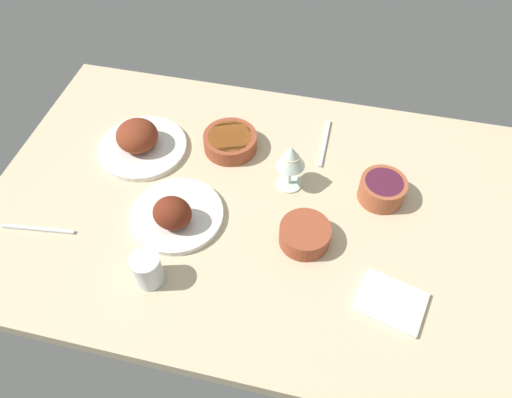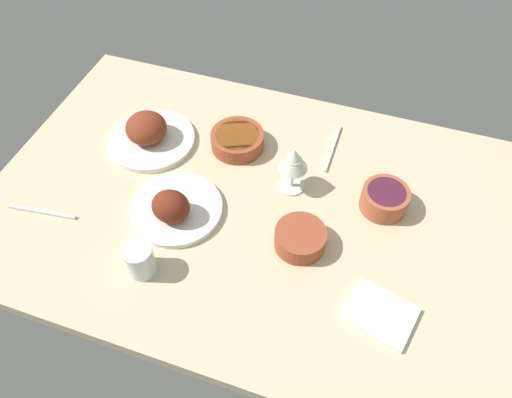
{
  "view_description": "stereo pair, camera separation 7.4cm",
  "coord_description": "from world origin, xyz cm",
  "px_view_note": "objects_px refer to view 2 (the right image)",
  "views": [
    {
      "loc": [
        16.91,
        -73.29,
        101.87
      ],
      "look_at": [
        0.0,
        0.0,
        6.0
      ],
      "focal_mm": 33.36,
      "sensor_mm": 36.0,
      "label": 1
    },
    {
      "loc": [
        23.99,
        -71.29,
        101.87
      ],
      "look_at": [
        0.0,
        0.0,
        6.0
      ],
      "focal_mm": 33.36,
      "sensor_mm": 36.0,
      "label": 2
    }
  ],
  "objects_px": {
    "wine_glass": "(293,161)",
    "folded_napkin": "(380,314)",
    "spoon_loose": "(332,148)",
    "plate_near_viewer": "(149,134)",
    "bowl_onions": "(385,199)",
    "water_tumbler": "(140,260)",
    "bowl_cream": "(300,238)",
    "fork_loose": "(42,212)",
    "bowl_soup": "(237,140)",
    "plate_center_main": "(174,208)"
  },
  "relations": [
    {
      "from": "wine_glass",
      "to": "folded_napkin",
      "type": "bearing_deg",
      "value": -45.65
    },
    {
      "from": "spoon_loose",
      "to": "plate_near_viewer",
      "type": "bearing_deg",
      "value": -74.24
    },
    {
      "from": "bowl_onions",
      "to": "wine_glass",
      "type": "bearing_deg",
      "value": -177.99
    },
    {
      "from": "plate_near_viewer",
      "to": "water_tumbler",
      "type": "height_order",
      "value": "plate_near_viewer"
    },
    {
      "from": "bowl_onions",
      "to": "water_tumbler",
      "type": "bearing_deg",
      "value": -144.02
    },
    {
      "from": "bowl_cream",
      "to": "fork_loose",
      "type": "xyz_separation_m",
      "value": [
        -0.65,
        -0.12,
        -0.02
      ]
    },
    {
      "from": "water_tumbler",
      "to": "bowl_cream",
      "type": "bearing_deg",
      "value": 29.26
    },
    {
      "from": "bowl_soup",
      "to": "spoon_loose",
      "type": "distance_m",
      "value": 0.27
    },
    {
      "from": "folded_napkin",
      "to": "spoon_loose",
      "type": "bearing_deg",
      "value": 114.65
    },
    {
      "from": "bowl_soup",
      "to": "spoon_loose",
      "type": "relative_size",
      "value": 0.8
    },
    {
      "from": "bowl_cream",
      "to": "bowl_soup",
      "type": "distance_m",
      "value": 0.37
    },
    {
      "from": "wine_glass",
      "to": "plate_center_main",
      "type": "bearing_deg",
      "value": -144.0
    },
    {
      "from": "fork_loose",
      "to": "folded_napkin",
      "type": "bearing_deg",
      "value": -7.09
    },
    {
      "from": "folded_napkin",
      "to": "plate_near_viewer",
      "type": "bearing_deg",
      "value": 155.72
    },
    {
      "from": "bowl_cream",
      "to": "wine_glass",
      "type": "relative_size",
      "value": 0.89
    },
    {
      "from": "plate_near_viewer",
      "to": "folded_napkin",
      "type": "xyz_separation_m",
      "value": [
        0.72,
        -0.32,
        -0.03
      ]
    },
    {
      "from": "bowl_cream",
      "to": "spoon_loose",
      "type": "xyz_separation_m",
      "value": [
        0.0,
        0.34,
        -0.02
      ]
    },
    {
      "from": "plate_near_viewer",
      "to": "water_tumbler",
      "type": "xyz_separation_m",
      "value": [
        0.17,
        -0.39,
        0.01
      ]
    },
    {
      "from": "plate_center_main",
      "to": "folded_napkin",
      "type": "xyz_separation_m",
      "value": [
        0.54,
        -0.11,
        -0.02
      ]
    },
    {
      "from": "plate_center_main",
      "to": "bowl_onions",
      "type": "relative_size",
      "value": 1.98
    },
    {
      "from": "fork_loose",
      "to": "spoon_loose",
      "type": "relative_size",
      "value": 0.98
    },
    {
      "from": "plate_near_viewer",
      "to": "spoon_loose",
      "type": "xyz_separation_m",
      "value": [
        0.5,
        0.14,
        -0.03
      ]
    },
    {
      "from": "plate_center_main",
      "to": "water_tumbler",
      "type": "xyz_separation_m",
      "value": [
        -0.0,
        -0.17,
        0.01
      ]
    },
    {
      "from": "bowl_onions",
      "to": "bowl_soup",
      "type": "relative_size",
      "value": 0.79
    },
    {
      "from": "bowl_cream",
      "to": "folded_napkin",
      "type": "bearing_deg",
      "value": -29.4
    },
    {
      "from": "plate_center_main",
      "to": "folded_napkin",
      "type": "bearing_deg",
      "value": -11.29
    },
    {
      "from": "bowl_onions",
      "to": "folded_napkin",
      "type": "bearing_deg",
      "value": -81.63
    },
    {
      "from": "plate_near_viewer",
      "to": "wine_glass",
      "type": "height_order",
      "value": "wine_glass"
    },
    {
      "from": "plate_center_main",
      "to": "folded_napkin",
      "type": "relative_size",
      "value": 1.63
    },
    {
      "from": "bowl_cream",
      "to": "fork_loose",
      "type": "bearing_deg",
      "value": -169.71
    },
    {
      "from": "wine_glass",
      "to": "fork_loose",
      "type": "xyz_separation_m",
      "value": [
        -0.58,
        -0.29,
        -0.1
      ]
    },
    {
      "from": "plate_near_viewer",
      "to": "bowl_cream",
      "type": "distance_m",
      "value": 0.54
    },
    {
      "from": "wine_glass",
      "to": "water_tumbler",
      "type": "height_order",
      "value": "wine_glass"
    },
    {
      "from": "bowl_cream",
      "to": "bowl_soup",
      "type": "xyz_separation_m",
      "value": [
        -0.26,
        0.27,
        -0.0
      ]
    },
    {
      "from": "bowl_soup",
      "to": "water_tumbler",
      "type": "xyz_separation_m",
      "value": [
        -0.07,
        -0.45,
        0.02
      ]
    },
    {
      "from": "water_tumbler",
      "to": "fork_loose",
      "type": "relative_size",
      "value": 0.46
    },
    {
      "from": "bowl_onions",
      "to": "spoon_loose",
      "type": "height_order",
      "value": "bowl_onions"
    },
    {
      "from": "bowl_cream",
      "to": "spoon_loose",
      "type": "relative_size",
      "value": 0.66
    },
    {
      "from": "bowl_soup",
      "to": "spoon_loose",
      "type": "bearing_deg",
      "value": 16.25
    },
    {
      "from": "bowl_soup",
      "to": "folded_napkin",
      "type": "xyz_separation_m",
      "value": [
        0.47,
        -0.39,
        -0.02
      ]
    },
    {
      "from": "water_tumbler",
      "to": "folded_napkin",
      "type": "height_order",
      "value": "water_tumbler"
    },
    {
      "from": "plate_near_viewer",
      "to": "bowl_cream",
      "type": "bearing_deg",
      "value": -21.94
    },
    {
      "from": "folded_napkin",
      "to": "spoon_loose",
      "type": "relative_size",
      "value": 0.77
    },
    {
      "from": "plate_center_main",
      "to": "bowl_cream",
      "type": "relative_size",
      "value": 1.89
    },
    {
      "from": "plate_near_viewer",
      "to": "bowl_soup",
      "type": "distance_m",
      "value": 0.25
    },
    {
      "from": "plate_near_viewer",
      "to": "plate_center_main",
      "type": "relative_size",
      "value": 1.06
    },
    {
      "from": "water_tumbler",
      "to": "spoon_loose",
      "type": "bearing_deg",
      "value": 57.72
    },
    {
      "from": "plate_center_main",
      "to": "bowl_onions",
      "type": "height_order",
      "value": "plate_center_main"
    },
    {
      "from": "plate_center_main",
      "to": "spoon_loose",
      "type": "distance_m",
      "value": 0.48
    },
    {
      "from": "water_tumbler",
      "to": "bowl_onions",
      "type": "bearing_deg",
      "value": 35.98
    }
  ]
}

